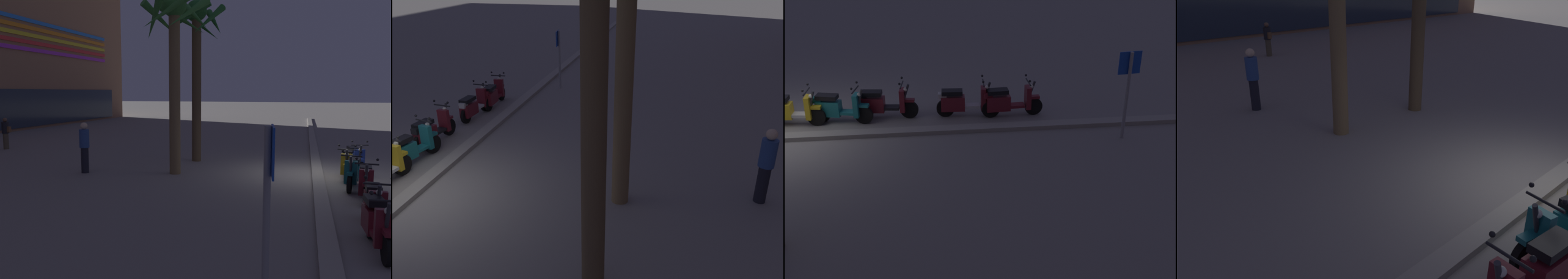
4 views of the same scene
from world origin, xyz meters
TOP-DOWN VIEW (x-y plane):
  - ground_plane at (0.00, 0.00)m, footprint 200.00×200.00m
  - curb_strip at (0.00, 0.02)m, footprint 60.00×0.36m
  - scooter_maroon_second_in_line at (-6.42, -0.83)m, footprint 1.79×0.56m
  - scooter_maroon_mid_front at (-5.14, -0.97)m, footprint 1.80×0.56m
  - scooter_maroon_gap_after_mid at (-2.83, -1.11)m, footprint 1.79×0.58m
  - scooter_teal_lead_nearest at (-1.60, -0.93)m, footprint 1.72×0.68m
  - crossing_sign at (-9.28, 0.87)m, footprint 0.60×0.15m
  - pedestrian_window_shopping at (-1.67, 7.80)m, footprint 0.34×0.34m

SIDE VIEW (x-z plane):
  - ground_plane at x=0.00m, z-range 0.00..0.00m
  - curb_strip at x=0.00m, z-range 0.00..0.12m
  - scooter_maroon_mid_front at x=-5.14m, z-range -0.14..1.03m
  - scooter_maroon_gap_after_mid at x=-2.83m, z-range -0.14..1.04m
  - scooter_teal_lead_nearest at x=-1.60m, z-range -0.14..1.04m
  - scooter_maroon_second_in_line at x=-6.42m, z-range -0.13..1.05m
  - pedestrian_window_shopping at x=-1.67m, z-range 0.05..1.81m
  - crossing_sign at x=-9.28m, z-range 0.30..2.70m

